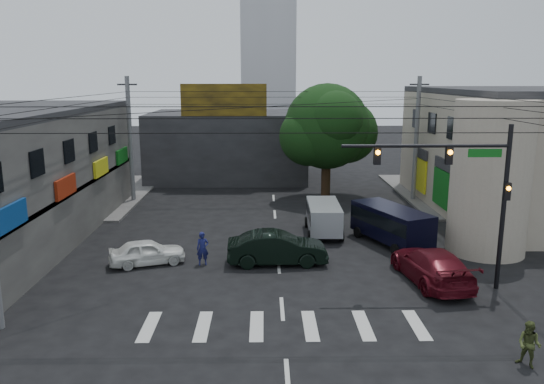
{
  "coord_description": "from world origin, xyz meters",
  "views": [
    {
      "loc": [
        -0.69,
        -22.76,
        9.06
      ],
      "look_at": [
        -0.31,
        4.0,
        3.29
      ],
      "focal_mm": 35.0,
      "sensor_mm": 36.0,
      "label": 1
    }
  ],
  "objects_px": {
    "traffic_gantry": "(467,181)",
    "utility_pole_far_right": "(416,140)",
    "utility_pole_far_left": "(130,140)",
    "maroon_sedan": "(431,265)",
    "white_compact": "(147,252)",
    "navy_van": "(391,226)",
    "street_tree": "(327,127)",
    "silver_minivan": "(324,219)",
    "pedestrian_olive": "(529,345)",
    "dark_sedan": "(277,248)",
    "traffic_officer": "(203,249)"
  },
  "relations": [
    {
      "from": "maroon_sedan",
      "to": "navy_van",
      "type": "height_order",
      "value": "navy_van"
    },
    {
      "from": "utility_pole_far_left",
      "to": "silver_minivan",
      "type": "bearing_deg",
      "value": -33.0
    },
    {
      "from": "traffic_gantry",
      "to": "utility_pole_far_right",
      "type": "relative_size",
      "value": 0.78
    },
    {
      "from": "traffic_gantry",
      "to": "dark_sedan",
      "type": "bearing_deg",
      "value": 157.38
    },
    {
      "from": "street_tree",
      "to": "dark_sedan",
      "type": "relative_size",
      "value": 1.75
    },
    {
      "from": "white_compact",
      "to": "traffic_officer",
      "type": "xyz_separation_m",
      "value": [
        2.76,
        -0.11,
        0.2
      ]
    },
    {
      "from": "white_compact",
      "to": "pedestrian_olive",
      "type": "bearing_deg",
      "value": -143.03
    },
    {
      "from": "white_compact",
      "to": "pedestrian_olive",
      "type": "distance_m",
      "value": 17.26
    },
    {
      "from": "street_tree",
      "to": "dark_sedan",
      "type": "height_order",
      "value": "street_tree"
    },
    {
      "from": "silver_minivan",
      "to": "pedestrian_olive",
      "type": "relative_size",
      "value": 2.82
    },
    {
      "from": "traffic_officer",
      "to": "pedestrian_olive",
      "type": "bearing_deg",
      "value": -49.74
    },
    {
      "from": "traffic_gantry",
      "to": "traffic_officer",
      "type": "bearing_deg",
      "value": 164.5
    },
    {
      "from": "utility_pole_far_left",
      "to": "pedestrian_olive",
      "type": "relative_size",
      "value": 6.0
    },
    {
      "from": "utility_pole_far_right",
      "to": "white_compact",
      "type": "xyz_separation_m",
      "value": [
        -17.01,
        -13.68,
        -3.97
      ]
    },
    {
      "from": "utility_pole_far_right",
      "to": "traffic_officer",
      "type": "height_order",
      "value": "utility_pole_far_right"
    },
    {
      "from": "street_tree",
      "to": "silver_minivan",
      "type": "relative_size",
      "value": 2.01
    },
    {
      "from": "traffic_gantry",
      "to": "street_tree",
      "type": "bearing_deg",
      "value": 101.99
    },
    {
      "from": "street_tree",
      "to": "maroon_sedan",
      "type": "distance_m",
      "value": 18.06
    },
    {
      "from": "pedestrian_olive",
      "to": "maroon_sedan",
      "type": "bearing_deg",
      "value": 145.26
    },
    {
      "from": "dark_sedan",
      "to": "navy_van",
      "type": "relative_size",
      "value": 0.9
    },
    {
      "from": "street_tree",
      "to": "utility_pole_far_right",
      "type": "height_order",
      "value": "utility_pole_far_right"
    },
    {
      "from": "maroon_sedan",
      "to": "traffic_officer",
      "type": "relative_size",
      "value": 3.42
    },
    {
      "from": "white_compact",
      "to": "navy_van",
      "type": "bearing_deg",
      "value": -95.09
    },
    {
      "from": "utility_pole_far_right",
      "to": "traffic_officer",
      "type": "relative_size",
      "value": 5.55
    },
    {
      "from": "traffic_gantry",
      "to": "utility_pole_far_right",
      "type": "distance_m",
      "value": 17.21
    },
    {
      "from": "street_tree",
      "to": "silver_minivan",
      "type": "xyz_separation_m",
      "value": [
        -1.21,
        -9.63,
        -4.55
      ]
    },
    {
      "from": "pedestrian_olive",
      "to": "navy_van",
      "type": "bearing_deg",
      "value": 144.52
    },
    {
      "from": "traffic_gantry",
      "to": "navy_van",
      "type": "xyz_separation_m",
      "value": [
        -1.51,
        6.39,
        -3.79
      ]
    },
    {
      "from": "utility_pole_far_left",
      "to": "pedestrian_olive",
      "type": "bearing_deg",
      "value": -52.17
    },
    {
      "from": "dark_sedan",
      "to": "navy_van",
      "type": "height_order",
      "value": "navy_van"
    },
    {
      "from": "maroon_sedan",
      "to": "street_tree",
      "type": "bearing_deg",
      "value": -88.53
    },
    {
      "from": "traffic_gantry",
      "to": "dark_sedan",
      "type": "height_order",
      "value": "traffic_gantry"
    },
    {
      "from": "utility_pole_far_right",
      "to": "navy_van",
      "type": "distance_m",
      "value": 11.95
    },
    {
      "from": "navy_van",
      "to": "pedestrian_olive",
      "type": "bearing_deg",
      "value": 162.67
    },
    {
      "from": "utility_pole_far_left",
      "to": "maroon_sedan",
      "type": "height_order",
      "value": "utility_pole_far_left"
    },
    {
      "from": "pedestrian_olive",
      "to": "utility_pole_far_left",
      "type": "bearing_deg",
      "value": 176.14
    },
    {
      "from": "pedestrian_olive",
      "to": "traffic_gantry",
      "type": "bearing_deg",
      "value": 137.33
    },
    {
      "from": "dark_sedan",
      "to": "silver_minivan",
      "type": "height_order",
      "value": "silver_minivan"
    },
    {
      "from": "traffic_gantry",
      "to": "utility_pole_far_right",
      "type": "xyz_separation_m",
      "value": [
        2.68,
        17.0,
        -0.23
      ]
    },
    {
      "from": "utility_pole_far_right",
      "to": "dark_sedan",
      "type": "distance_m",
      "value": 17.73
    },
    {
      "from": "street_tree",
      "to": "utility_pole_far_right",
      "type": "bearing_deg",
      "value": -8.75
    },
    {
      "from": "silver_minivan",
      "to": "traffic_officer",
      "type": "bearing_deg",
      "value": 129.44
    },
    {
      "from": "utility_pole_far_left",
      "to": "silver_minivan",
      "type": "height_order",
      "value": "utility_pole_far_left"
    },
    {
      "from": "utility_pole_far_left",
      "to": "white_compact",
      "type": "bearing_deg",
      "value": -73.76
    },
    {
      "from": "white_compact",
      "to": "navy_van",
      "type": "height_order",
      "value": "navy_van"
    },
    {
      "from": "traffic_officer",
      "to": "white_compact",
      "type": "bearing_deg",
      "value": 168.1
    },
    {
      "from": "street_tree",
      "to": "maroon_sedan",
      "type": "height_order",
      "value": "street_tree"
    },
    {
      "from": "street_tree",
      "to": "dark_sedan",
      "type": "distance_m",
      "value": 15.96
    },
    {
      "from": "maroon_sedan",
      "to": "silver_minivan",
      "type": "distance_m",
      "value": 8.59
    },
    {
      "from": "utility_pole_far_right",
      "to": "silver_minivan",
      "type": "height_order",
      "value": "utility_pole_far_right"
    }
  ]
}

